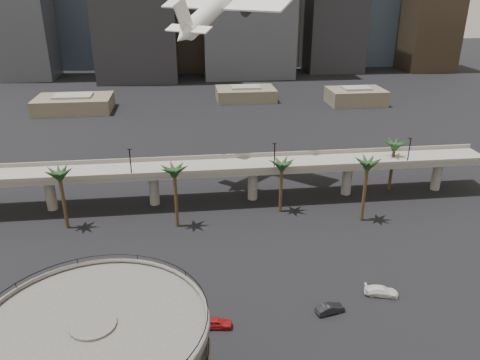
{
  "coord_description": "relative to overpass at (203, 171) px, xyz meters",
  "views": [
    {
      "loc": [
        -3.47,
        -40.49,
        46.02
      ],
      "look_at": [
        4.84,
        28.0,
        16.44
      ],
      "focal_mm": 35.0,
      "sensor_mm": 36.0,
      "label": 1
    }
  ],
  "objects": [
    {
      "name": "car_a",
      "position": [
        -0.39,
        -41.97,
        -6.56
      ],
      "size": [
        4.77,
        2.36,
        1.56
      ],
      "primitive_type": "imported",
      "rotation": [
        0.0,
        0.0,
        1.46
      ],
      "color": "#A41719",
      "rests_on": "ground"
    },
    {
      "name": "palm_trees",
      "position": [
        11.58,
        -7.82,
        3.96
      ],
      "size": [
        76.4,
        18.4,
        14.0
      ],
      "color": "#4C3B20",
      "rests_on": "ground"
    },
    {
      "name": "car_c",
      "position": [
        26.1,
        -37.66,
        -6.58
      ],
      "size": [
        5.64,
        3.51,
        1.52
      ],
      "primitive_type": "imported",
      "rotation": [
        0.0,
        0.0,
        1.29
      ],
      "color": "white",
      "rests_on": "ground"
    },
    {
      "name": "overpass",
      "position": [
        0.0,
        0.0,
        0.0
      ],
      "size": [
        130.0,
        9.3,
        14.7
      ],
      "color": "slate",
      "rests_on": "ground"
    },
    {
      "name": "car_b",
      "position": [
        16.76,
        -40.81,
        -6.61
      ],
      "size": [
        4.67,
        2.51,
        1.46
      ],
      "primitive_type": "imported",
      "rotation": [
        0.0,
        0.0,
        1.8
      ],
      "color": "black",
      "rests_on": "ground"
    },
    {
      "name": "low_buildings",
      "position": [
        6.89,
        87.3,
        -4.48
      ],
      "size": [
        135.0,
        27.5,
        6.8
      ],
      "color": "brown",
      "rests_on": "ground"
    }
  ]
}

